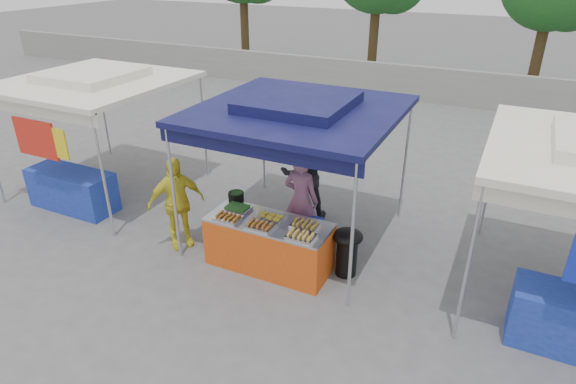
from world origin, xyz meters
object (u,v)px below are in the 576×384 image
at_px(vendor_table, 269,244).
at_px(vendor_woman, 301,200).
at_px(wok_burner, 347,248).
at_px(helper_man, 304,174).
at_px(customer_person, 176,203).
at_px(cooking_pot, 236,197).

distance_m(vendor_table, vendor_woman, 1.00).
relative_size(wok_burner, helper_man, 0.44).
distance_m(vendor_woman, helper_man, 0.95).
distance_m(wok_burner, customer_person, 2.98).
height_order(vendor_table, wok_burner, vendor_table).
height_order(vendor_woman, customer_person, vendor_woman).
distance_m(cooking_pot, helper_man, 1.53).
bearing_deg(vendor_table, wok_burner, 16.32).
height_order(cooking_pot, helper_man, helper_man).
xyz_separation_m(cooking_pot, customer_person, (-0.90, -0.48, -0.10)).
distance_m(wok_burner, helper_man, 2.03).
distance_m(wok_burner, vendor_woman, 1.23).
xyz_separation_m(helper_man, customer_person, (-1.55, -1.86, -0.10)).
xyz_separation_m(wok_burner, helper_man, (-1.38, 1.41, 0.44)).
bearing_deg(vendor_table, cooking_pot, 155.26).
bearing_deg(vendor_woman, customer_person, 28.89).
distance_m(vendor_table, cooking_pot, 1.04).
bearing_deg(vendor_woman, cooking_pot, 28.60).
height_order(helper_man, customer_person, helper_man).
xyz_separation_m(wok_burner, customer_person, (-2.93, -0.45, 0.35)).
xyz_separation_m(wok_burner, vendor_woman, (-1.04, 0.53, 0.37)).
bearing_deg(wok_burner, vendor_woman, 167.91).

